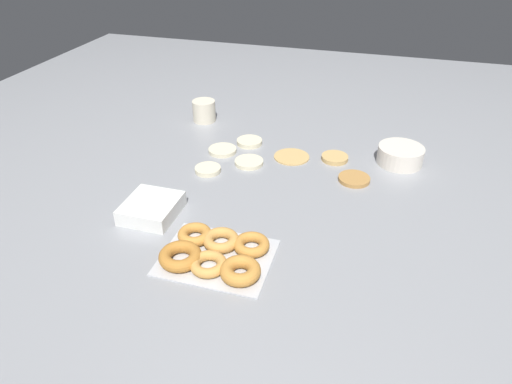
{
  "coord_description": "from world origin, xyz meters",
  "views": [
    {
      "loc": [
        0.28,
        -1.16,
        0.73
      ],
      "look_at": [
        -0.03,
        -0.13,
        0.04
      ],
      "focal_mm": 32.0,
      "sensor_mm": 36.0,
      "label": 1
    }
  ],
  "objects_px": {
    "pancake_0": "(354,179)",
    "container_stack": "(152,208)",
    "pancake_1": "(292,156)",
    "batter_bowl": "(400,155)",
    "pancake_4": "(208,169)",
    "pancake_5": "(335,158)",
    "paper_cup": "(204,111)",
    "pancake_2": "(249,142)",
    "pancake_6": "(223,150)",
    "donut_tray": "(215,253)",
    "pancake_3": "(249,162)"
  },
  "relations": [
    {
      "from": "donut_tray",
      "to": "paper_cup",
      "type": "xyz_separation_m",
      "value": [
        -0.33,
        0.76,
        0.02
      ]
    },
    {
      "from": "batter_bowl",
      "to": "pancake_1",
      "type": "bearing_deg",
      "value": -169.99
    },
    {
      "from": "donut_tray",
      "to": "paper_cup",
      "type": "distance_m",
      "value": 0.83
    },
    {
      "from": "pancake_3",
      "to": "donut_tray",
      "type": "distance_m",
      "value": 0.48
    },
    {
      "from": "pancake_2",
      "to": "pancake_3",
      "type": "xyz_separation_m",
      "value": [
        0.04,
        -0.14,
        -0.0
      ]
    },
    {
      "from": "batter_bowl",
      "to": "paper_cup",
      "type": "distance_m",
      "value": 0.76
    },
    {
      "from": "pancake_1",
      "to": "paper_cup",
      "type": "bearing_deg",
      "value": 152.94
    },
    {
      "from": "pancake_4",
      "to": "pancake_5",
      "type": "bearing_deg",
      "value": 26.84
    },
    {
      "from": "pancake_5",
      "to": "paper_cup",
      "type": "height_order",
      "value": "paper_cup"
    },
    {
      "from": "pancake_0",
      "to": "container_stack",
      "type": "xyz_separation_m",
      "value": [
        -0.52,
        -0.34,
        0.02
      ]
    },
    {
      "from": "pancake_6",
      "to": "paper_cup",
      "type": "relative_size",
      "value": 1.08
    },
    {
      "from": "pancake_0",
      "to": "pancake_1",
      "type": "distance_m",
      "value": 0.24
    },
    {
      "from": "pancake_3",
      "to": "donut_tray",
      "type": "xyz_separation_m",
      "value": [
        0.06,
        -0.47,
        0.01
      ]
    },
    {
      "from": "pancake_0",
      "to": "pancake_4",
      "type": "bearing_deg",
      "value": -170.72
    },
    {
      "from": "pancake_0",
      "to": "batter_bowl",
      "type": "height_order",
      "value": "batter_bowl"
    },
    {
      "from": "pancake_1",
      "to": "pancake_3",
      "type": "distance_m",
      "value": 0.15
    },
    {
      "from": "pancake_3",
      "to": "pancake_4",
      "type": "distance_m",
      "value": 0.14
    },
    {
      "from": "batter_bowl",
      "to": "donut_tray",
      "type": "bearing_deg",
      "value": -123.79
    },
    {
      "from": "pancake_0",
      "to": "pancake_6",
      "type": "height_order",
      "value": "same"
    },
    {
      "from": "pancake_2",
      "to": "pancake_6",
      "type": "bearing_deg",
      "value": -129.98
    },
    {
      "from": "pancake_5",
      "to": "pancake_0",
      "type": "bearing_deg",
      "value": -56.93
    },
    {
      "from": "donut_tray",
      "to": "batter_bowl",
      "type": "distance_m",
      "value": 0.75
    },
    {
      "from": "donut_tray",
      "to": "pancake_2",
      "type": "bearing_deg",
      "value": 99.37
    },
    {
      "from": "container_stack",
      "to": "pancake_0",
      "type": "bearing_deg",
      "value": 33.37
    },
    {
      "from": "pancake_4",
      "to": "pancake_6",
      "type": "relative_size",
      "value": 0.86
    },
    {
      "from": "pancake_3",
      "to": "batter_bowl",
      "type": "bearing_deg",
      "value": 17.02
    },
    {
      "from": "batter_bowl",
      "to": "pancake_0",
      "type": "bearing_deg",
      "value": -130.1
    },
    {
      "from": "pancake_1",
      "to": "batter_bowl",
      "type": "relative_size",
      "value": 0.81
    },
    {
      "from": "pancake_6",
      "to": "donut_tray",
      "type": "height_order",
      "value": "donut_tray"
    },
    {
      "from": "batter_bowl",
      "to": "paper_cup",
      "type": "relative_size",
      "value": 1.67
    },
    {
      "from": "pancake_4",
      "to": "batter_bowl",
      "type": "bearing_deg",
      "value": 21.41
    },
    {
      "from": "pancake_1",
      "to": "pancake_5",
      "type": "xyz_separation_m",
      "value": [
        0.14,
        0.02,
        0.0
      ]
    },
    {
      "from": "pancake_5",
      "to": "batter_bowl",
      "type": "relative_size",
      "value": 0.6
    },
    {
      "from": "pancake_0",
      "to": "container_stack",
      "type": "relative_size",
      "value": 0.64
    },
    {
      "from": "paper_cup",
      "to": "pancake_5",
      "type": "bearing_deg",
      "value": -18.36
    },
    {
      "from": "donut_tray",
      "to": "pancake_4",
      "type": "bearing_deg",
      "value": 113.81
    },
    {
      "from": "pancake_5",
      "to": "pancake_6",
      "type": "height_order",
      "value": "pancake_5"
    },
    {
      "from": "pancake_6",
      "to": "pancake_1",
      "type": "bearing_deg",
      "value": 6.87
    },
    {
      "from": "pancake_4",
      "to": "paper_cup",
      "type": "height_order",
      "value": "paper_cup"
    },
    {
      "from": "pancake_6",
      "to": "batter_bowl",
      "type": "bearing_deg",
      "value": 8.74
    },
    {
      "from": "pancake_4",
      "to": "pancake_5",
      "type": "relative_size",
      "value": 0.94
    },
    {
      "from": "pancake_3",
      "to": "container_stack",
      "type": "bearing_deg",
      "value": -116.21
    },
    {
      "from": "donut_tray",
      "to": "container_stack",
      "type": "relative_size",
      "value": 1.76
    },
    {
      "from": "pancake_4",
      "to": "pancake_6",
      "type": "height_order",
      "value": "pancake_4"
    },
    {
      "from": "pancake_1",
      "to": "pancake_2",
      "type": "bearing_deg",
      "value": 161.26
    },
    {
      "from": "pancake_2",
      "to": "batter_bowl",
      "type": "relative_size",
      "value": 0.61
    },
    {
      "from": "pancake_0",
      "to": "pancake_5",
      "type": "height_order",
      "value": "pancake_5"
    },
    {
      "from": "pancake_2",
      "to": "paper_cup",
      "type": "relative_size",
      "value": 1.02
    },
    {
      "from": "pancake_0",
      "to": "pancake_6",
      "type": "distance_m",
      "value": 0.46
    },
    {
      "from": "pancake_2",
      "to": "container_stack",
      "type": "height_order",
      "value": "container_stack"
    }
  ]
}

